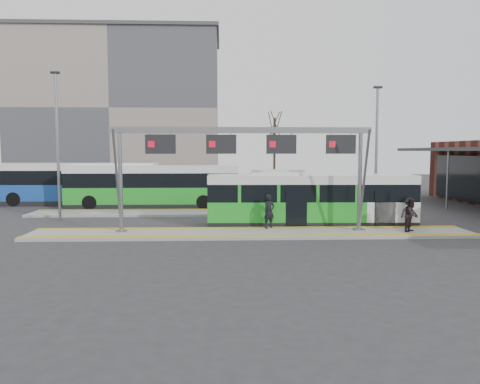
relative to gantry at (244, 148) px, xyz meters
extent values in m
plane|color=#2D2D30|center=(0.35, -0.25, -4.30)|extent=(120.00, 120.00, 0.00)
cube|color=gray|center=(0.35, -0.25, -4.22)|extent=(22.00, 3.00, 0.15)
cube|color=gray|center=(-3.65, 7.75, -4.22)|extent=(20.00, 3.00, 0.15)
cube|color=gold|center=(0.35, 0.90, -4.14)|extent=(22.00, 0.35, 0.02)
cube|color=gold|center=(0.35, -1.40, -4.14)|extent=(22.00, 0.35, 0.02)
cube|color=gold|center=(-3.65, 8.90, -4.14)|extent=(20.00, 0.35, 0.02)
cylinder|color=slate|center=(-6.15, 0.05, -1.62)|extent=(0.20, 0.20, 5.05)
cube|color=slate|center=(-6.15, 0.05, -4.12)|extent=(0.50, 0.50, 0.06)
cylinder|color=slate|center=(-6.15, -0.65, -1.62)|extent=(0.12, 1.46, 4.90)
cylinder|color=slate|center=(5.85, 0.05, -1.62)|extent=(0.20, 0.20, 5.05)
cube|color=slate|center=(5.85, 0.05, -4.12)|extent=(0.50, 0.50, 0.06)
cylinder|color=slate|center=(5.85, -0.65, -1.62)|extent=(0.12, 1.46, 4.90)
cube|color=slate|center=(-0.15, 0.05, 0.90)|extent=(13.00, 0.25, 0.30)
cube|color=black|center=(-4.15, 0.05, 0.20)|extent=(1.50, 0.12, 0.95)
cube|color=red|center=(-4.60, -0.02, 0.20)|extent=(0.32, 0.02, 0.32)
cube|color=black|center=(-1.15, 0.05, 0.20)|extent=(1.50, 0.12, 0.95)
cube|color=red|center=(-1.60, -0.02, 0.20)|extent=(0.32, 0.02, 0.32)
cube|color=black|center=(1.85, 0.05, 0.20)|extent=(1.50, 0.12, 0.95)
cube|color=red|center=(1.40, -0.02, 0.20)|extent=(0.32, 0.02, 0.32)
cube|color=black|center=(4.85, 0.05, 0.20)|extent=(1.50, 0.12, 0.95)
cube|color=red|center=(4.40, -0.02, 0.20)|extent=(0.32, 0.02, 0.32)
cylinder|color=slate|center=(15.15, 9.75, -2.15)|extent=(0.14, 0.14, 4.30)
cube|color=gray|center=(-13.65, 35.75, 4.70)|extent=(24.00, 12.00, 18.00)
cube|color=#3F3F42|center=(-13.65, 35.75, 13.90)|extent=(24.50, 12.50, 0.40)
cube|color=black|center=(3.83, 2.52, -4.13)|extent=(11.46, 2.71, 0.33)
cube|color=green|center=(3.83, 2.52, -3.42)|extent=(11.46, 2.71, 1.09)
cube|color=black|center=(3.83, 2.52, -2.40)|extent=(11.46, 2.64, 0.95)
cube|color=white|center=(3.83, 2.52, -1.69)|extent=(11.46, 2.71, 0.48)
cube|color=orange|center=(9.52, 2.37, -1.78)|extent=(0.09, 1.70, 0.27)
cube|color=white|center=(1.93, 2.57, -1.31)|extent=(2.89, 1.77, 0.29)
cylinder|color=black|center=(-0.19, 1.56, -3.82)|extent=(0.96, 0.31, 0.95)
cylinder|color=black|center=(-0.14, 3.68, -3.82)|extent=(0.96, 0.31, 0.95)
cylinder|color=black|center=(7.22, 1.37, -3.82)|extent=(0.96, 0.31, 0.95)
cylinder|color=black|center=(7.27, 3.49, -3.82)|extent=(0.96, 0.31, 0.95)
cube|color=black|center=(-6.17, 11.30, -4.12)|extent=(12.43, 2.65, 0.36)
cube|color=green|center=(-6.17, 11.30, -3.34)|extent=(12.43, 2.65, 1.19)
cube|color=black|center=(-6.17, 11.30, -2.23)|extent=(12.43, 2.57, 1.04)
cube|color=white|center=(-6.17, 11.30, -1.45)|extent=(12.43, 2.65, 0.52)
cylinder|color=black|center=(-10.52, 10.13, -3.78)|extent=(1.04, 0.31, 1.04)
cylinder|color=black|center=(-10.52, 12.47, -3.78)|extent=(1.04, 0.31, 1.04)
cylinder|color=black|center=(-2.45, 10.12, -3.78)|extent=(1.04, 0.31, 1.04)
cylinder|color=black|center=(-2.45, 12.46, -3.78)|extent=(1.04, 0.31, 1.04)
cube|color=black|center=(-12.48, 13.59, -4.11)|extent=(12.44, 3.01, 0.38)
cube|color=#1A49A1|center=(-12.48, 13.59, -3.30)|extent=(12.44, 3.01, 1.24)
cube|color=black|center=(-12.48, 13.59, -2.15)|extent=(12.43, 2.93, 1.08)
cube|color=white|center=(-12.48, 13.59, -1.34)|extent=(12.44, 3.01, 0.54)
cylinder|color=black|center=(-16.83, 12.46, -3.76)|extent=(1.08, 0.35, 1.08)
cylinder|color=black|center=(-16.78, 14.90, -3.76)|extent=(1.08, 0.35, 1.08)
cylinder|color=black|center=(-8.79, 12.29, -3.76)|extent=(1.08, 0.35, 1.08)
cylinder|color=black|center=(-8.74, 14.73, -3.76)|extent=(1.08, 0.35, 1.08)
imported|color=black|center=(1.33, 0.78, -3.26)|extent=(0.77, 0.70, 1.77)
imported|color=black|center=(8.32, -0.54, -3.31)|extent=(1.02, 1.02, 1.67)
imported|color=black|center=(8.76, 0.85, -3.37)|extent=(1.11, 0.78, 1.56)
cylinder|color=#382B21|center=(-4.51, 32.14, -0.26)|extent=(0.28, 0.28, 8.08)
cylinder|color=#382B21|center=(5.19, 32.65, -0.25)|extent=(0.28, 0.28, 8.11)
cylinder|color=#382B21|center=(-23.59, 32.23, -0.38)|extent=(0.28, 0.28, 7.85)
cylinder|color=slate|center=(-10.82, 4.84, 0.06)|extent=(0.16, 0.16, 8.72)
cube|color=black|center=(-10.82, 4.84, 4.42)|extent=(0.50, 0.25, 0.12)
cylinder|color=slate|center=(8.25, 4.81, -0.31)|extent=(0.16, 0.16, 7.98)
cube|color=black|center=(8.25, 4.81, 3.68)|extent=(0.50, 0.25, 0.12)
camera|label=1|loc=(-1.13, -23.28, -0.14)|focal=35.00mm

